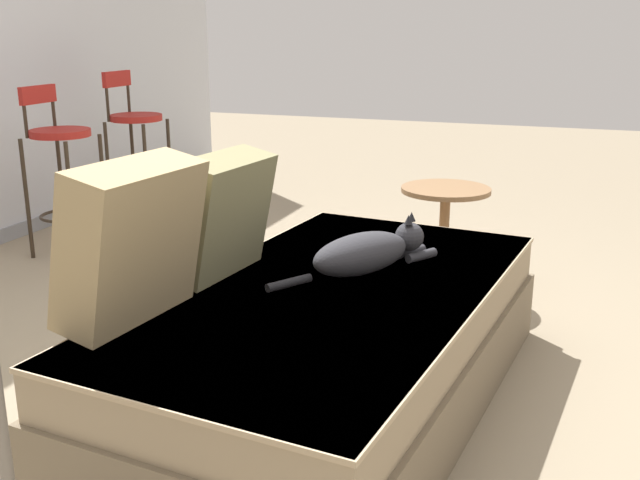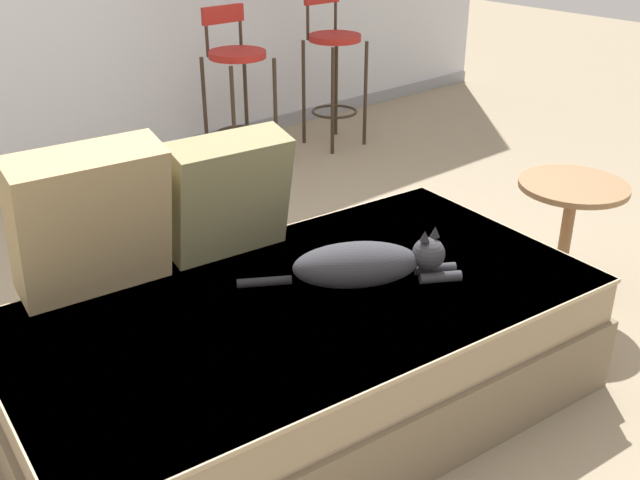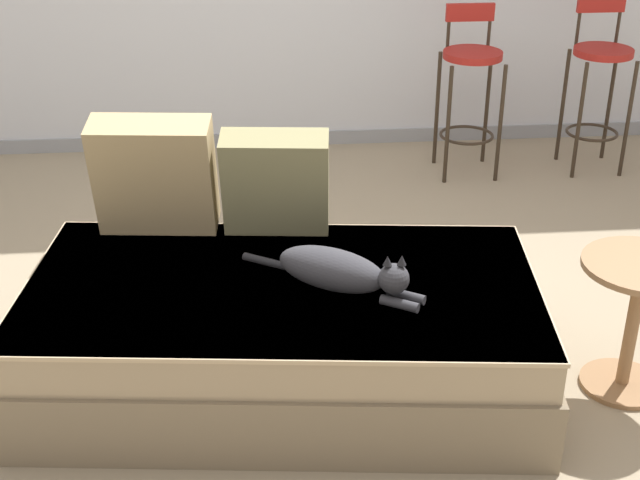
# 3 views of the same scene
# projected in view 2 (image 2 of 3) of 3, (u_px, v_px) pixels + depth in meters

# --- Properties ---
(ground_plane) EXTENTS (16.00, 16.00, 0.00)m
(ground_plane) POSITION_uv_depth(u_px,v_px,m) (239.00, 356.00, 2.87)
(ground_plane) COLOR gray
(ground_plane) RESTS_ON ground
(wall_baseboard_trim) EXTENTS (8.00, 0.02, 0.09)m
(wall_baseboard_trim) POSITION_uv_depth(u_px,v_px,m) (21.00, 184.00, 4.34)
(wall_baseboard_trim) COLOR gray
(wall_baseboard_trim) RESTS_ON ground
(couch) EXTENTS (2.02, 1.23, 0.44)m
(couch) POSITION_uv_depth(u_px,v_px,m) (306.00, 353.00, 2.50)
(couch) COLOR #766750
(couch) RESTS_ON ground
(throw_pillow_corner) EXTENTS (0.50, 0.31, 0.50)m
(throw_pillow_corner) POSITION_uv_depth(u_px,v_px,m) (90.00, 221.00, 2.33)
(throw_pillow_corner) COLOR tan
(throw_pillow_corner) RESTS_ON couch
(throw_pillow_middle) EXTENTS (0.44, 0.28, 0.44)m
(throw_pillow_middle) POSITION_uv_depth(u_px,v_px,m) (227.00, 195.00, 2.59)
(throw_pillow_middle) COLOR #847F56
(throw_pillow_middle) RESTS_ON couch
(cat) EXTENTS (0.64, 0.47, 0.19)m
(cat) POSITION_uv_depth(u_px,v_px,m) (365.00, 264.00, 2.45)
(cat) COLOR #333338
(cat) RESTS_ON couch
(bar_stool_near_window) EXTENTS (0.34, 0.34, 0.98)m
(bar_stool_near_window) POSITION_uv_depth(u_px,v_px,m) (237.00, 78.00, 4.46)
(bar_stool_near_window) COLOR #2D2319
(bar_stool_near_window) RESTS_ON ground
(bar_stool_by_doorway) EXTENTS (0.34, 0.34, 1.01)m
(bar_stool_by_doorway) POSITION_uv_depth(u_px,v_px,m) (333.00, 58.00, 4.90)
(bar_stool_by_doorway) COLOR #2D2319
(bar_stool_by_doorway) RESTS_ON ground
(side_table) EXTENTS (0.44, 0.44, 0.54)m
(side_table) POSITION_uv_depth(u_px,v_px,m) (567.00, 225.00, 3.11)
(side_table) COLOR olive
(side_table) RESTS_ON ground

